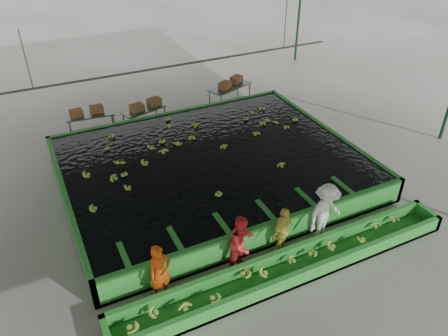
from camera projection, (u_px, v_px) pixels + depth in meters
name	position (u px, v px, depth m)	size (l,w,h in m)	color
ground	(231.00, 201.00, 14.48)	(80.00, 80.00, 0.00)	gray
shed_roof	(232.00, 53.00, 11.74)	(20.00, 22.00, 0.04)	gray
shed_posts	(231.00, 134.00, 13.11)	(20.00, 22.00, 5.00)	#153924
flotation_tank	(212.00, 167.00, 15.36)	(10.00, 8.00, 0.90)	#28892C
tank_water	(211.00, 157.00, 15.14)	(9.70, 7.70, 0.00)	black
sorting_trough	(291.00, 267.00, 11.63)	(10.00, 1.00, 0.50)	#28892C
cableway_rail	(172.00, 66.00, 16.60)	(0.08, 0.08, 14.00)	#59605B
rail_hanger_left	(26.00, 60.00, 14.22)	(0.04, 0.04, 2.00)	#59605B
rail_hanger_right	(285.00, 24.00, 17.89)	(0.04, 0.04, 2.00)	#59605B
worker_a	(160.00, 273.00, 10.69)	(0.60, 0.39, 1.64)	#C3400A
worker_b	(242.00, 244.00, 11.50)	(0.84, 0.65, 1.72)	red
worker_c	(283.00, 232.00, 12.01)	(0.92, 0.38, 1.57)	gold
worker_d	(325.00, 213.00, 12.45)	(1.22, 0.70, 1.89)	silver
packing_table_left	(92.00, 123.00, 18.18)	(1.93, 0.77, 0.88)	#59605B
packing_table_mid	(145.00, 118.00, 18.67)	(1.84, 0.73, 0.84)	#59605B
packing_table_right	(230.00, 96.00, 20.46)	(2.13, 0.85, 0.97)	#59605B
box_stack_left	(87.00, 114.00, 17.91)	(1.35, 0.37, 0.29)	brown
box_stack_mid	(146.00, 108.00, 18.51)	(1.43, 0.40, 0.31)	brown
box_stack_right	(231.00, 85.00, 20.24)	(1.45, 0.40, 0.31)	brown
floating_bananas	(202.00, 147.00, 15.74)	(9.27, 6.32, 0.13)	#96C440
trough_bananas	(292.00, 263.00, 11.55)	(8.95, 0.60, 0.12)	#96C440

